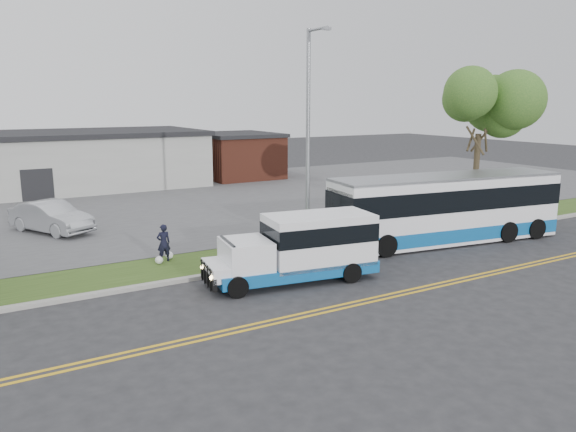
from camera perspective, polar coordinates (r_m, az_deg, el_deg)
ground at (r=21.82m, az=-0.80°, el=-6.00°), size 140.00×140.00×0.00m
lane_line_north at (r=18.75m, az=5.09°, el=-9.04°), size 70.00×0.12×0.01m
lane_line_south at (r=18.52m, az=5.63°, el=-9.31°), size 70.00×0.12×0.01m
curb at (r=22.72m, az=-2.17°, el=-5.09°), size 80.00×0.30×0.15m
verge at (r=24.27m, az=-4.19°, el=-4.08°), size 80.00×3.30×0.10m
parking_lot at (r=37.15m, az=-13.85°, el=1.13°), size 80.00×25.00×0.10m
commercial_building at (r=45.51m, az=-24.94°, el=4.98°), size 25.40×10.40×4.35m
brick_wing at (r=48.95m, az=-5.16°, el=6.15°), size 6.30×7.30×3.90m
tree_east at (r=32.14m, az=18.94°, el=10.30°), size 5.20×5.20×8.33m
streetlight_near at (r=24.72m, az=2.13°, el=8.44°), size 0.35×1.53×9.50m
shuttle_bus at (r=20.89m, az=1.55°, el=-3.05°), size 6.64×2.97×2.46m
transit_bus at (r=27.55m, az=15.75°, el=0.76°), size 11.77×4.18×3.20m
pedestrian at (r=23.59m, az=-12.53°, el=-2.69°), size 0.58×0.38×1.57m
parked_car_a at (r=30.56m, az=-22.94°, el=-0.08°), size 3.75×5.00×1.58m
grocery_bag_left at (r=23.44m, az=-12.97°, el=-4.39°), size 0.32×0.32×0.32m
grocery_bag_right at (r=24.07m, az=-11.96°, el=-3.92°), size 0.32×0.32×0.32m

